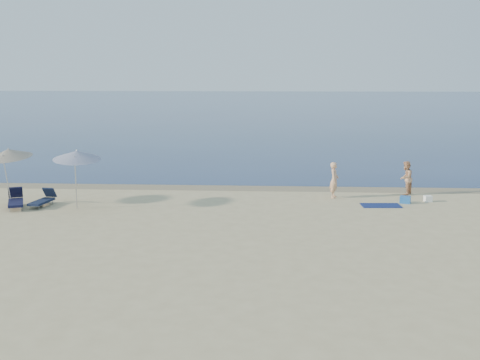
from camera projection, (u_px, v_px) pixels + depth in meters
The scene contains 11 objects.
sea at pixel (274, 104), 108.62m from camera, with size 240.00×160.00×0.01m, color #0C1D49.
wet_sand_strip at pixel (265, 188), 29.41m from camera, with size 240.00×1.60×0.00m, color #847254.
person_left at pixel (334, 180), 27.04m from camera, with size 0.59×0.39×1.62m, color #E1A77F.
person_right at pixel (406, 178), 27.71m from camera, with size 0.76×0.59×1.57m, color tan.
beach_towel at pixel (381, 205), 25.50m from camera, with size 1.64×0.91×0.03m, color #0F1A4D.
white_bag at pixel (428, 199), 26.28m from camera, with size 0.31×0.27×0.27m, color white.
blue_cooler at pixel (405, 200), 25.99m from camera, with size 0.44×0.31×0.31m, color #2162B3.
umbrella_near at pixel (77, 155), 24.81m from camera, with size 2.50×2.52×2.56m.
umbrella_far at pixel (9, 153), 25.36m from camera, with size 2.49×2.50×2.57m.
lounger_left at pixel (16, 201), 25.13m from camera, with size 1.24×1.87×0.79m.
lounger_right at pixel (43, 200), 25.45m from camera, with size 0.74×1.64×0.70m.
Camera 1 is at (0.56, -9.51, 5.54)m, focal length 45.00 mm.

